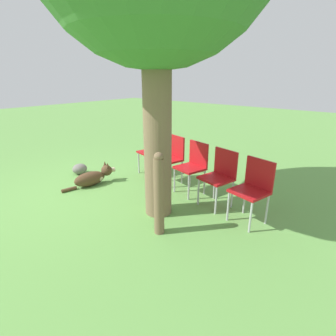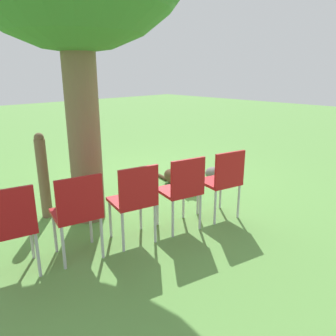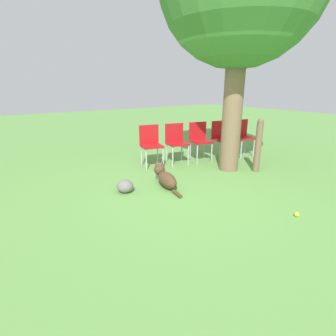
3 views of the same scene
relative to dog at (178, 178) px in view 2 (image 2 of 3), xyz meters
The scene contains 10 objects.
ground_plane 0.56m from the dog, 50.78° to the left, with size 30.00×30.00×0.00m, color #609947.
dog is the anchor object (origin of this frame).
fence_post 2.11m from the dog, 78.68° to the left, with size 0.13×0.13×1.11m.
red_chair_0 1.34m from the dog, 159.81° to the left, with size 0.51×0.53×0.90m.
red_chair_1 1.54m from the dog, 135.82° to the left, with size 0.51×0.53×0.90m.
red_chair_2 1.92m from the dog, 119.70° to the left, with size 0.51×0.53×0.90m.
red_chair_3 2.39m from the dog, 109.63° to the left, with size 0.51×0.53×0.90m.
red_chair_4 2.92m from the dog, 103.12° to the left, with size 0.51×0.53×0.90m.
tennis_ball 2.17m from the dog, 22.34° to the left, with size 0.07×0.07×0.07m.
garden_rock 0.74m from the dog, 102.08° to the right, with size 0.30×0.28×0.22m.
Camera 2 is at (-3.85, 3.21, 1.84)m, focal length 35.00 mm.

